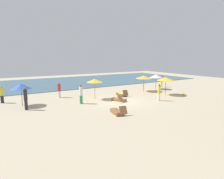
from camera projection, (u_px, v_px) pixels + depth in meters
name	position (u px, v px, depth m)	size (l,w,h in m)	color
ground_plane	(121.00, 102.00, 19.27)	(60.00, 60.00, 0.00)	#BCAD8E
ocean_water	(66.00, 82.00, 33.54)	(48.00, 16.00, 0.06)	#3D6075
umbrella_0	(95.00, 81.00, 20.04)	(1.70, 1.70, 2.16)	olive
umbrella_1	(166.00, 79.00, 22.31)	(2.04, 2.04, 2.09)	brown
umbrella_2	(21.00, 86.00, 17.33)	(1.87, 1.87, 2.07)	olive
umbrella_3	(144.00, 77.00, 24.68)	(2.08, 2.08, 2.02)	brown
umbrella_4	(156.00, 76.00, 26.29)	(1.78, 1.78, 2.04)	brown
lounger_0	(119.00, 100.00, 19.49)	(1.18, 1.74, 0.74)	olive
lounger_1	(117.00, 112.00, 15.17)	(0.90, 1.73, 0.74)	brown
lounger_2	(122.00, 94.00, 22.07)	(0.74, 1.68, 0.75)	brown
person_0	(26.00, 98.00, 16.18)	(0.42, 0.42, 1.94)	#26262D
person_1	(159.00, 92.00, 19.54)	(0.41, 0.41, 1.72)	white
person_2	(162.00, 81.00, 28.25)	(0.35, 0.35, 1.80)	yellow
person_3	(59.00, 90.00, 21.07)	(0.51, 0.51, 1.68)	white
person_4	(2.00, 94.00, 18.63)	(0.42, 0.42, 1.67)	#26262D
person_5	(81.00, 94.00, 18.35)	(0.47, 0.47, 1.86)	#338C59
surfboard	(184.00, 94.00, 23.11)	(1.93, 2.04, 0.07)	gold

